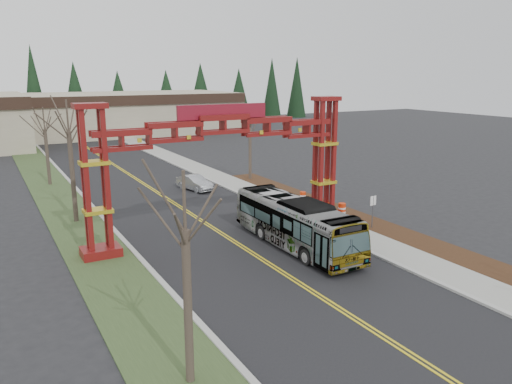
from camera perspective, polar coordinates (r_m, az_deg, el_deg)
ground at (r=20.02m, az=20.71°, el=-19.12°), size 200.00×200.00×0.00m
road at (r=39.33m, az=-8.03°, el=-2.13°), size 12.00×110.00×0.02m
lane_line_left at (r=39.29m, az=-8.20°, el=-2.13°), size 0.12×100.00×0.01m
lane_line_right at (r=39.37m, az=-7.87°, el=-2.09°), size 0.12×100.00×0.01m
curb_right at (r=41.82m, az=-0.17°, el=-0.96°), size 0.30×110.00×0.15m
sidewalk_right at (r=42.52m, az=1.54°, el=-0.72°), size 2.60×110.00×0.14m
landscape_strip at (r=32.97m, az=19.08°, el=-5.76°), size 2.60×50.00×0.12m
grass_median at (r=37.35m, az=-19.56°, el=-3.59°), size 4.00×110.00×0.08m
curb_left at (r=37.65m, az=-16.79°, el=-3.19°), size 0.30×110.00×0.15m
gateway_arch at (r=31.79m, az=-3.77°, el=5.28°), size 18.20×1.60×8.90m
retail_building_east at (r=93.65m, az=-14.73°, el=8.75°), size 38.00×20.30×7.00m
conifer_treeline at (r=103.43m, az=-21.88°, el=10.30°), size 116.10×5.60×13.00m
transit_bus at (r=30.74m, az=4.50°, el=-3.54°), size 2.58×10.95×3.05m
silver_sedan at (r=46.06m, az=-7.03°, el=1.06°), size 2.34×4.36×1.36m
bare_tree_median_near at (r=16.29m, az=-8.09°, el=-4.48°), size 2.99×2.99×7.52m
bare_tree_median_mid at (r=37.07m, az=-20.61°, el=6.40°), size 3.33×3.33×8.73m
bare_tree_median_far at (r=51.03m, az=-22.99°, el=6.55°), size 3.17×3.17×7.42m
bare_tree_right_far at (r=49.53m, az=-0.69°, el=7.38°), size 3.03×3.03×7.28m
street_sign at (r=34.91m, az=13.22°, el=-1.51°), size 0.54×0.10×2.35m
barrel_south at (r=37.75m, az=9.78°, el=-2.05°), size 0.57×0.57×1.05m
barrel_mid at (r=37.49m, az=8.05°, el=-2.04°), size 0.60×0.60×1.12m
barrel_north at (r=41.52m, az=5.37°, el=-0.59°), size 0.49×0.49×0.91m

